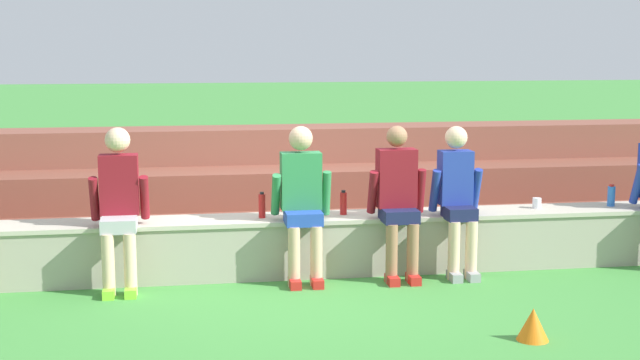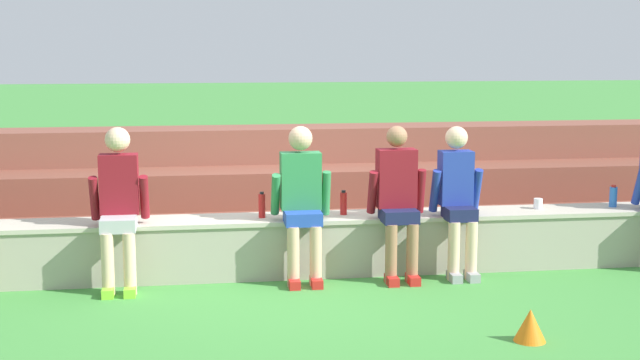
# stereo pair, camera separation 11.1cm
# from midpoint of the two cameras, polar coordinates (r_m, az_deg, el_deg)

# --- Properties ---
(ground_plane) EXTENTS (80.00, 80.00, 0.00)m
(ground_plane) POSITION_cam_midpoint_polar(r_m,az_deg,el_deg) (8.18, -1.65, -6.56)
(ground_plane) COLOR #428E3D
(stone_seating_wall) EXTENTS (8.64, 0.53, 0.56)m
(stone_seating_wall) POSITION_cam_midpoint_polar(r_m,az_deg,el_deg) (8.34, -1.88, -4.16)
(stone_seating_wall) COLOR #A8A08E
(stone_seating_wall) RESTS_ON ground
(brick_bleachers) EXTENTS (11.11, 2.09, 1.20)m
(brick_bleachers) POSITION_cam_midpoint_polar(r_m,az_deg,el_deg) (9.97, -3.12, -0.98)
(brick_bleachers) COLOR brown
(brick_bleachers) RESTS_ON ground
(person_left_of_center) EXTENTS (0.52, 0.60, 1.45)m
(person_left_of_center) POSITION_cam_midpoint_polar(r_m,az_deg,el_deg) (7.96, -13.39, -1.45)
(person_left_of_center) COLOR beige
(person_left_of_center) RESTS_ON ground
(person_center) EXTENTS (0.55, 0.54, 1.43)m
(person_center) POSITION_cam_midpoint_polar(r_m,az_deg,el_deg) (8.01, -1.58, -1.14)
(person_center) COLOR #DBAD89
(person_center) RESTS_ON ground
(person_right_of_center) EXTENTS (0.54, 0.51, 1.43)m
(person_right_of_center) POSITION_cam_midpoint_polar(r_m,az_deg,el_deg) (8.13, 4.73, -1.13)
(person_right_of_center) COLOR #996B4C
(person_right_of_center) RESTS_ON ground
(person_far_right) EXTENTS (0.49, 0.53, 1.41)m
(person_far_right) POSITION_cam_midpoint_polar(r_m,az_deg,el_deg) (8.32, 8.60, -1.02)
(person_far_right) COLOR beige
(person_far_right) RESTS_ON ground
(water_bottle_mid_left) EXTENTS (0.08, 0.08, 0.22)m
(water_bottle_mid_left) POSITION_cam_midpoint_polar(r_m,az_deg,el_deg) (9.25, 18.17, -0.99)
(water_bottle_mid_left) COLOR blue
(water_bottle_mid_left) RESTS_ON stone_seating_wall
(water_bottle_mid_right) EXTENTS (0.06, 0.06, 0.25)m
(water_bottle_mid_right) POSITION_cam_midpoint_polar(r_m,az_deg,el_deg) (8.22, -4.20, -1.68)
(water_bottle_mid_right) COLOR red
(water_bottle_mid_right) RESTS_ON stone_seating_wall
(water_bottle_center_gap) EXTENTS (0.07, 0.07, 0.24)m
(water_bottle_center_gap) POSITION_cam_midpoint_polar(r_m,az_deg,el_deg) (8.36, 1.16, -1.52)
(water_bottle_center_gap) COLOR red
(water_bottle_center_gap) RESTS_ON stone_seating_wall
(plastic_cup_left_end) EXTENTS (0.09, 0.09, 0.10)m
(plastic_cup_left_end) POSITION_cam_midpoint_polar(r_m,az_deg,el_deg) (8.94, 13.64, -1.47)
(plastic_cup_left_end) COLOR white
(plastic_cup_left_end) RESTS_ON stone_seating_wall
(sports_cone) EXTENTS (0.24, 0.24, 0.24)m
(sports_cone) POSITION_cam_midpoint_polar(r_m,az_deg,el_deg) (6.74, 13.28, -9.16)
(sports_cone) COLOR orange
(sports_cone) RESTS_ON ground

